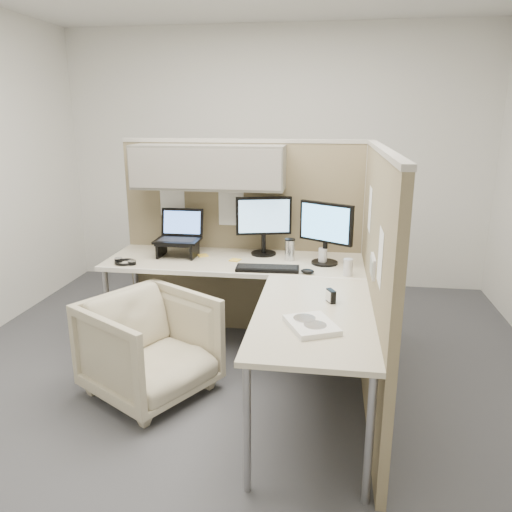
# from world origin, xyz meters

# --- Properties ---
(ground) EXTENTS (4.50, 4.50, 0.00)m
(ground) POSITION_xyz_m (0.00, 0.00, 0.00)
(ground) COLOR #404046
(ground) RESTS_ON ground
(partition_back) EXTENTS (2.00, 0.36, 1.63)m
(partition_back) POSITION_xyz_m (-0.22, 0.83, 1.10)
(partition_back) COLOR #857657
(partition_back) RESTS_ON ground
(partition_right) EXTENTS (0.07, 2.03, 1.63)m
(partition_right) POSITION_xyz_m (0.90, -0.07, 0.82)
(partition_right) COLOR #857657
(partition_right) RESTS_ON ground
(desk) EXTENTS (2.00, 1.98, 0.73)m
(desk) POSITION_xyz_m (0.12, 0.13, 0.69)
(desk) COLOR beige
(desk) RESTS_ON ground
(office_chair) EXTENTS (0.94, 0.96, 0.74)m
(office_chair) POSITION_xyz_m (-0.54, -0.24, 0.37)
(office_chair) COLOR #BDB096
(office_chair) RESTS_ON ground
(monitor_left) EXTENTS (0.43, 0.20, 0.47)m
(monitor_left) POSITION_xyz_m (0.09, 0.72, 1.00)
(monitor_left) COLOR black
(monitor_left) RESTS_ON desk
(monitor_right) EXTENTS (0.40, 0.26, 0.47)m
(monitor_right) POSITION_xyz_m (0.58, 0.53, 1.00)
(monitor_right) COLOR black
(monitor_right) RESTS_ON desk
(laptop_station) EXTENTS (0.34, 0.30, 0.36)m
(laptop_station) POSITION_xyz_m (-0.57, 0.60, 0.87)
(laptop_station) COLOR black
(laptop_station) RESTS_ON desk
(keyboard) EXTENTS (0.46, 0.17, 0.02)m
(keyboard) POSITION_xyz_m (0.18, 0.31, 0.74)
(keyboard) COLOR black
(keyboard) RESTS_ON desk
(mouse) EXTENTS (0.11, 0.08, 0.03)m
(mouse) POSITION_xyz_m (0.47, 0.27, 0.75)
(mouse) COLOR black
(mouse) RESTS_ON desk
(travel_mug) EXTENTS (0.08, 0.08, 0.17)m
(travel_mug) POSITION_xyz_m (0.31, 0.59, 0.82)
(travel_mug) COLOR silver
(travel_mug) RESTS_ON desk
(soda_can_green) EXTENTS (0.07, 0.07, 0.12)m
(soda_can_green) POSITION_xyz_m (0.75, 0.27, 0.79)
(soda_can_green) COLOR silver
(soda_can_green) RESTS_ON desk
(soda_can_silver) EXTENTS (0.07, 0.07, 0.12)m
(soda_can_silver) POSITION_xyz_m (0.57, 0.54, 0.79)
(soda_can_silver) COLOR silver
(soda_can_silver) RESTS_ON desk
(sticky_note_c) EXTENTS (0.10, 0.10, 0.01)m
(sticky_note_c) POSITION_xyz_m (-0.38, 0.61, 0.73)
(sticky_note_c) COLOR yellow
(sticky_note_c) RESTS_ON desk
(sticky_note_d) EXTENTS (0.09, 0.09, 0.01)m
(sticky_note_d) POSITION_xyz_m (-0.10, 0.52, 0.73)
(sticky_note_d) COLOR yellow
(sticky_note_d) RESTS_ON desk
(headphones) EXTENTS (0.21, 0.21, 0.03)m
(headphones) POSITION_xyz_m (-0.91, 0.32, 0.74)
(headphones) COLOR black
(headphones) RESTS_ON desk
(paper_stack) EXTENTS (0.33, 0.36, 0.03)m
(paper_stack) POSITION_xyz_m (0.53, -0.66, 0.75)
(paper_stack) COLOR white
(paper_stack) RESTS_ON desk
(desk_clock) EXTENTS (0.06, 0.08, 0.08)m
(desk_clock) POSITION_xyz_m (0.63, -0.27, 0.77)
(desk_clock) COLOR black
(desk_clock) RESTS_ON desk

